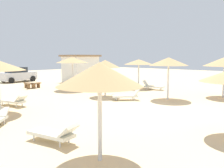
% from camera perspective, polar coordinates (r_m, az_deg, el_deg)
% --- Properties ---
extents(ground_plane, '(80.00, 80.00, 0.00)m').
position_cam_1_polar(ground_plane, '(13.40, 9.54, -6.10)').
color(ground_plane, beige).
extents(parasol_3, '(2.21, 2.21, 2.68)m').
position_cam_1_polar(parasol_3, '(17.47, -1.66, 4.83)').
color(parasol_3, silver).
rests_on(parasol_3, ground).
extents(parasol_4, '(2.69, 2.69, 2.68)m').
position_cam_1_polar(parasol_4, '(22.24, 6.43, 5.26)').
color(parasol_4, silver).
rests_on(parasol_4, ground).
extents(parasol_5, '(2.37, 2.37, 2.77)m').
position_cam_1_polar(parasol_5, '(6.46, -2.99, 2.25)').
color(parasol_5, silver).
rests_on(parasol_5, ground).
extents(parasol_7, '(2.62, 2.62, 2.87)m').
position_cam_1_polar(parasol_7, '(16.58, 13.42, 5.24)').
color(parasol_7, silver).
rests_on(parasol_7, ground).
extents(parasol_8, '(2.83, 2.83, 2.89)m').
position_cam_1_polar(parasol_8, '(21.27, -9.51, 5.68)').
color(parasol_8, silver).
rests_on(parasol_8, ground).
extents(lounger_1, '(1.10, 1.99, 0.72)m').
position_cam_1_polar(lounger_1, '(15.33, -22.53, -3.70)').
color(lounger_1, silver).
rests_on(lounger_1, ground).
extents(lounger_3, '(1.81, 1.70, 0.80)m').
position_cam_1_polar(lounger_3, '(16.09, 3.56, -2.72)').
color(lounger_3, silver).
rests_on(lounger_3, ground).
extents(lounger_4, '(1.18, 1.95, 0.81)m').
position_cam_1_polar(lounger_4, '(21.44, 9.70, -0.48)').
color(lounger_4, silver).
rests_on(lounger_4, ground).
extents(lounger_5, '(1.04, 1.98, 0.73)m').
position_cam_1_polar(lounger_5, '(8.49, -13.76, -11.44)').
color(lounger_5, silver).
rests_on(lounger_5, ground).
extents(bench_0, '(1.54, 0.61, 0.49)m').
position_cam_1_polar(bench_0, '(23.24, -18.31, -0.13)').
color(bench_0, brown).
rests_on(bench_0, ground).
extents(bench_1, '(0.57, 1.54, 0.49)m').
position_cam_1_polar(bench_1, '(23.52, -19.09, -0.08)').
color(bench_1, brown).
rests_on(bench_1, ground).
extents(parked_car, '(4.12, 2.24, 1.72)m').
position_cam_1_polar(parked_car, '(29.85, -21.65, 2.06)').
color(parked_car, silver).
rests_on(parked_car, ground).
extents(beach_cabana, '(3.75, 3.22, 3.13)m').
position_cam_1_polar(beach_cabana, '(27.87, -7.57, 3.77)').
color(beach_cabana, white).
rests_on(beach_cabana, ground).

